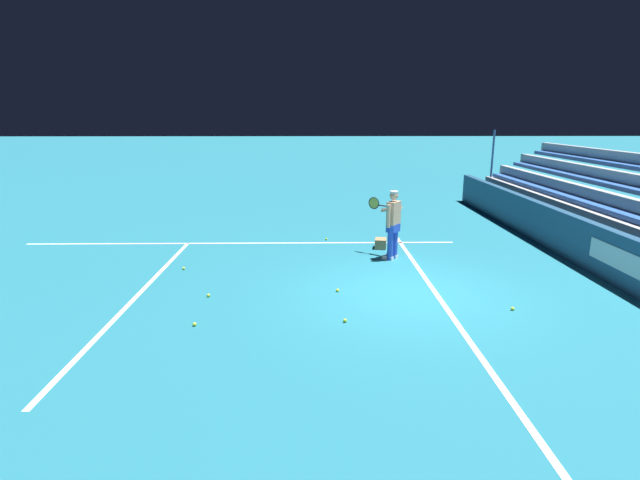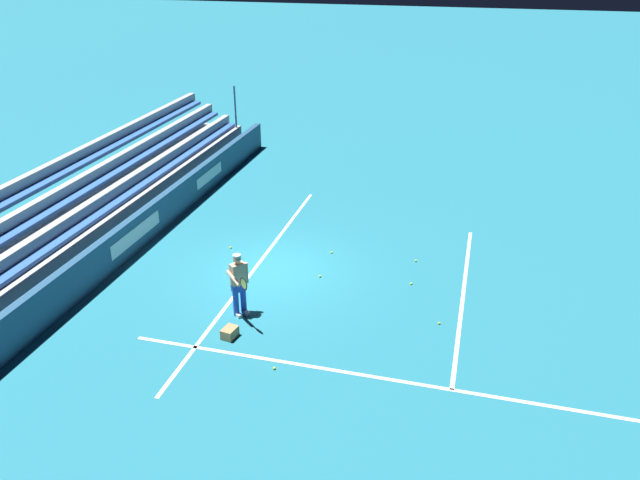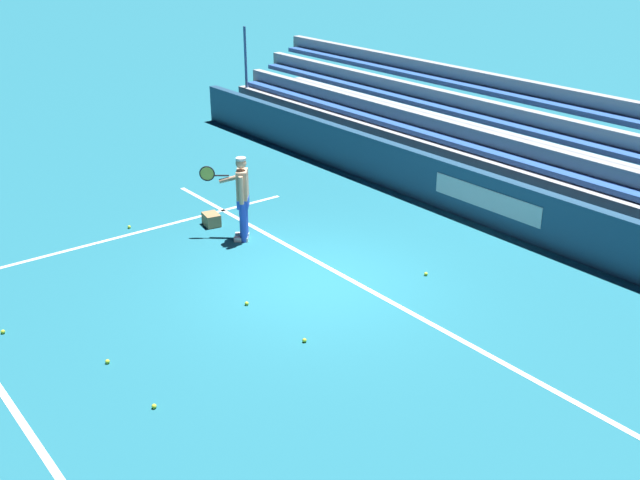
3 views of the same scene
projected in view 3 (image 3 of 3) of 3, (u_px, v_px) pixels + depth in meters
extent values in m
plane|color=#1E6B7F|center=(319.00, 282.00, 13.34)|extent=(160.00, 160.00, 0.00)
cube|color=white|center=(341.00, 274.00, 13.62)|extent=(12.00, 0.10, 0.01)
cube|color=white|center=(17.00, 263.00, 14.05)|extent=(0.10, 12.00, 0.01)
cube|color=white|center=(2.00, 393.00, 10.23)|extent=(8.22, 0.10, 0.01)
cube|color=navy|center=(488.00, 199.00, 15.66)|extent=(22.42, 0.24, 1.10)
cube|color=silver|center=(486.00, 199.00, 15.53)|extent=(2.80, 0.01, 0.44)
cube|color=#9EA3A8|center=(541.00, 182.00, 16.67)|extent=(21.30, 2.40, 1.10)
cube|color=#2D5BAD|center=(521.00, 162.00, 15.97)|extent=(20.88, 0.40, 0.12)
cube|color=#9EA3A8|center=(530.00, 153.00, 16.07)|extent=(21.30, 0.24, 0.45)
cube|color=#2D5BAD|center=(547.00, 135.00, 16.24)|extent=(20.88, 0.40, 0.12)
cube|color=#9EA3A8|center=(556.00, 127.00, 16.34)|extent=(21.30, 0.24, 0.45)
cube|color=#2D5BAD|center=(572.00, 109.00, 16.52)|extent=(20.88, 0.40, 0.12)
cube|color=#9EA3A8|center=(580.00, 101.00, 16.62)|extent=(21.30, 0.24, 0.45)
cylinder|color=#4C70B2|center=(246.00, 75.00, 23.15)|extent=(0.08, 0.08, 2.95)
cylinder|color=blue|center=(243.00, 221.00, 14.84)|extent=(0.15, 0.15, 0.88)
cylinder|color=blue|center=(244.00, 217.00, 15.05)|extent=(0.15, 0.15, 0.88)
cube|color=white|center=(241.00, 239.00, 15.00)|extent=(0.26, 0.29, 0.09)
cube|color=white|center=(242.00, 235.00, 15.20)|extent=(0.26, 0.29, 0.09)
cube|color=blue|center=(243.00, 202.00, 14.80)|extent=(0.40, 0.38, 0.20)
cube|color=tan|center=(242.00, 184.00, 14.65)|extent=(0.41, 0.39, 0.58)
sphere|color=tan|center=(241.00, 163.00, 14.48)|extent=(0.21, 0.21, 0.21)
cylinder|color=white|center=(241.00, 159.00, 14.45)|extent=(0.20, 0.20, 0.05)
cylinder|color=tan|center=(241.00, 191.00, 14.45)|extent=(0.09, 0.09, 0.56)
cylinder|color=tan|center=(233.00, 178.00, 14.86)|extent=(0.43, 0.51, 0.24)
cylinder|color=black|center=(221.00, 176.00, 14.84)|extent=(0.21, 0.26, 0.03)
torus|color=black|center=(207.00, 174.00, 14.83)|extent=(0.21, 0.26, 0.31)
cylinder|color=#D6D14C|center=(207.00, 174.00, 14.83)|extent=(0.17, 0.22, 0.27)
cube|color=#A87F51|center=(211.00, 220.00, 15.75)|extent=(0.45, 0.37, 0.26)
sphere|color=#CCE533|center=(154.00, 406.00, 9.90)|extent=(0.07, 0.07, 0.07)
sphere|color=#CCE533|center=(107.00, 362.00, 10.90)|extent=(0.07, 0.07, 0.07)
sphere|color=#CCE533|center=(247.00, 303.00, 12.54)|extent=(0.07, 0.07, 0.07)
sphere|color=#CCE533|center=(426.00, 274.00, 13.57)|extent=(0.07, 0.07, 0.07)
sphere|color=#CCE533|center=(304.00, 340.00, 11.45)|extent=(0.07, 0.07, 0.07)
sphere|color=#CCE533|center=(129.00, 227.00, 15.63)|extent=(0.07, 0.07, 0.07)
sphere|color=#CCE533|center=(3.00, 332.00, 11.68)|extent=(0.07, 0.07, 0.07)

